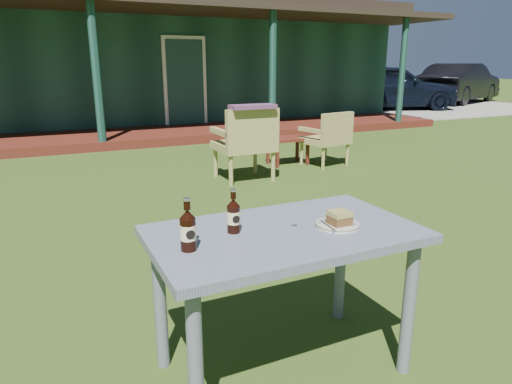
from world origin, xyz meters
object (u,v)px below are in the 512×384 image
cake_slice (340,218)px  plate (338,224)px  car_far (460,83)px  armchair_left (247,140)px  cola_bottle_far (188,230)px  cola_bottle_near (234,215)px  car_near (389,87)px  cafe_table (284,251)px  side_table (288,141)px  armchair_right (329,136)px

cake_slice → plate: bearing=86.7°
car_far → armchair_left: bearing=100.7°
armchair_left → car_far: bearing=31.4°
cola_bottle_far → cola_bottle_near: bearing=24.1°
car_near → car_far: (4.16, 0.87, 0.00)m
cake_slice → cola_bottle_far: (-0.70, 0.04, 0.04)m
car_near → armchair_left: bearing=149.0°
car_near → cola_bottle_far: size_ratio=19.43×
plate → car_far: bearing=39.5°
cafe_table → side_table: cafe_table is taller
side_table → car_near: bearing=40.2°
car_far → cafe_table: car_far is taller
cafe_table → cola_bottle_near: bearing=162.3°
plate → side_table: size_ratio=0.34×
cola_bottle_near → car_far: bearing=38.2°
cafe_table → armchair_left: 3.74m
car_near → plate: size_ratio=20.72×
car_near → cafe_table: (-9.30, -9.98, -0.10)m
car_far → plate: bearing=108.9°
cola_bottle_near → plate: bearing=-15.8°
armchair_left → side_table: bearing=33.3°
cola_bottle_near → cola_bottle_far: bearing=-155.9°
car_near → armchair_left: 10.25m
car_far → side_table: size_ratio=7.28×
cafe_table → armchair_left: bearing=68.4°
cake_slice → side_table: bearing=63.5°
car_far → cola_bottle_near: 17.41m
car_near → side_table: (-6.98, -5.89, -0.38)m
car_near → cafe_table: bearing=156.7°
car_near → cake_slice: (-9.05, -10.06, 0.05)m
side_table → plate: bearing=-116.5°
car_near → cake_slice: car_near is taller
car_near → armchair_right: bearing=153.4°
cola_bottle_near → armchair_left: bearing=64.9°
armchair_left → cola_bottle_near: bearing=-115.1°
car_far → plate: car_far is taller
cake_slice → armchair_right: (2.56, 3.83, -0.33)m
car_near → side_table: car_near is taller
cafe_table → armchair_left: size_ratio=1.30×
cake_slice → cola_bottle_far: bearing=177.1°
plate → armchair_right: (2.55, 3.81, -0.29)m
plate → cake_slice: cake_slice is taller
car_near → armchair_right: (-6.50, -6.23, -0.28)m
plate → armchair_left: bearing=72.2°
plate → cafe_table: bearing=165.9°
car_near → cola_bottle_near: size_ratio=21.38×
car_near → cafe_table: 13.64m
car_near → armchair_left: car_near is taller
cafe_table → cola_bottle_near: (-0.22, 0.07, 0.18)m
car_far → car_near: bearing=81.1°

